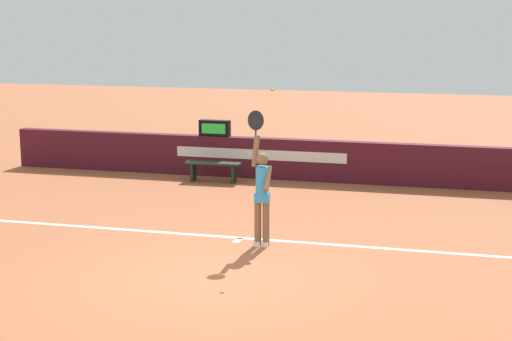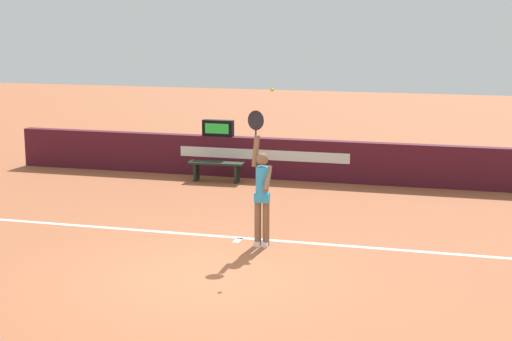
% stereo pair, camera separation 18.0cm
% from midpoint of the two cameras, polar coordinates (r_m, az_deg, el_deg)
% --- Properties ---
extents(ground_plane, '(60.00, 60.00, 0.00)m').
position_cam_midpoint_polar(ground_plane, '(12.48, -3.76, -7.60)').
color(ground_plane, '#A35937').
extents(court_lines, '(10.27, 5.65, 0.00)m').
position_cam_midpoint_polar(court_lines, '(12.11, -4.42, -8.20)').
color(court_lines, white).
rests_on(court_lines, ground).
extents(back_wall, '(14.97, 0.29, 0.99)m').
position_cam_midpoint_polar(back_wall, '(19.51, 3.58, 0.76)').
color(back_wall, '#481421').
rests_on(back_wall, ground).
extents(speed_display, '(0.78, 0.20, 0.40)m').
position_cam_midpoint_polar(speed_display, '(19.94, -2.45, 3.02)').
color(speed_display, black).
rests_on(speed_display, back_wall).
extents(tennis_player, '(0.43, 0.42, 2.37)m').
position_cam_midpoint_polar(tennis_player, '(13.90, 0.78, -1.43)').
color(tennis_player, brown).
rests_on(tennis_player, ground).
extents(tennis_ball, '(0.07, 0.07, 0.07)m').
position_cam_midpoint_polar(tennis_ball, '(13.37, 1.53, 5.73)').
color(tennis_ball, '#C5E036').
extents(courtside_bench_near, '(1.35, 0.41, 0.48)m').
position_cam_midpoint_polar(courtside_bench_near, '(19.34, -2.55, 0.25)').
color(courtside_bench_near, black).
rests_on(courtside_bench_near, ground).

